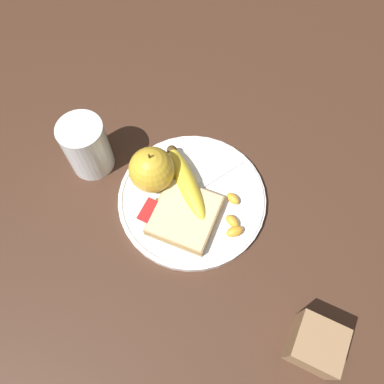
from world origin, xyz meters
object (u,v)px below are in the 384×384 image
(juice_glass, at_px, (87,148))
(condiment_caddy, at_px, (316,345))
(plate, at_px, (192,198))
(banana, at_px, (186,182))
(apple, at_px, (152,169))
(fork, at_px, (191,192))
(jam_packet, at_px, (152,214))
(bread_slice, at_px, (185,215))

(juice_glass, distance_m, condiment_caddy, 0.48)
(plate, bearing_deg, juice_glass, -87.60)
(banana, xyz_separation_m, condiment_caddy, (0.16, 0.28, 0.00))
(juice_glass, bearing_deg, plate, 92.40)
(juice_glass, bearing_deg, apple, 94.83)
(fork, xyz_separation_m, jam_packet, (0.07, -0.04, 0.01))
(plate, xyz_separation_m, apple, (-0.00, -0.08, 0.04))
(banana, height_order, bread_slice, banana)
(plate, xyz_separation_m, condiment_caddy, (0.14, 0.26, 0.02))
(plate, distance_m, condiment_caddy, 0.30)
(juice_glass, distance_m, banana, 0.18)
(apple, distance_m, jam_packet, 0.08)
(condiment_caddy, bearing_deg, plate, -118.64)
(jam_packet, bearing_deg, fork, 150.57)
(jam_packet, xyz_separation_m, condiment_caddy, (0.08, 0.31, 0.01))
(apple, bearing_deg, plate, 88.39)
(apple, relative_size, bread_slice, 0.77)
(condiment_caddy, bearing_deg, juice_glass, -106.27)
(apple, bearing_deg, condiment_caddy, 66.72)
(juice_glass, bearing_deg, jam_packet, 70.92)
(fork, bearing_deg, plate, 71.56)
(plate, bearing_deg, condiment_caddy, 61.36)
(juice_glass, height_order, condiment_caddy, juice_glass)
(condiment_caddy, bearing_deg, apple, -113.28)
(plate, relative_size, bread_slice, 2.28)
(plate, relative_size, jam_packet, 6.06)
(bread_slice, bearing_deg, fork, -165.82)
(plate, distance_m, apple, 0.09)
(plate, relative_size, apple, 2.94)
(plate, xyz_separation_m, juice_glass, (0.01, -0.20, 0.04))
(juice_glass, relative_size, bread_slice, 0.94)
(bread_slice, height_order, fork, bread_slice)
(plate, distance_m, juice_glass, 0.20)
(apple, bearing_deg, juice_glass, -85.17)
(juice_glass, height_order, jam_packet, juice_glass)
(juice_glass, height_order, bread_slice, juice_glass)
(bread_slice, bearing_deg, juice_glass, -98.96)
(plate, xyz_separation_m, jam_packet, (0.06, -0.04, 0.01))
(banana, relative_size, bread_slice, 1.22)
(plate, xyz_separation_m, fork, (-0.01, -0.01, 0.01))
(juice_glass, xyz_separation_m, apple, (-0.01, 0.12, 0.00))
(juice_glass, height_order, apple, juice_glass)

